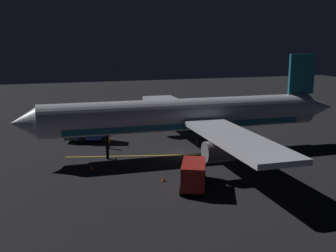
% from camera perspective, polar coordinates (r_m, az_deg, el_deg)
% --- Properties ---
extents(ground_plane, '(180.00, 180.00, 0.20)m').
position_cam_1_polar(ground_plane, '(49.69, 2.21, -3.92)').
color(ground_plane, black).
extents(apron_guide_stripe, '(5.04, 19.98, 0.01)m').
position_cam_1_polar(apron_guide_stripe, '(48.61, -2.29, -4.16)').
color(apron_guide_stripe, gold).
rests_on(apron_guide_stripe, ground_plane).
extents(airliner, '(39.13, 40.53, 11.81)m').
position_cam_1_polar(airliner, '(48.82, 2.96, 1.45)').
color(airliner, silver).
rests_on(airliner, ground_plane).
extents(baggage_truck, '(3.63, 6.31, 2.64)m').
position_cam_1_polar(baggage_truck, '(55.64, -10.92, -0.87)').
color(baggage_truck, navy).
rests_on(baggage_truck, ground_plane).
extents(catering_truck, '(6.40, 4.33, 2.63)m').
position_cam_1_polar(catering_truck, '(37.91, 3.66, -6.78)').
color(catering_truck, maroon).
rests_on(catering_truck, ground_plane).
extents(ground_crew_worker, '(0.40, 0.40, 1.74)m').
position_cam_1_polar(ground_crew_worker, '(51.91, -8.37, -2.22)').
color(ground_crew_worker, black).
rests_on(ground_crew_worker, ground_plane).
extents(traffic_cone_near_left, '(0.50, 0.50, 0.55)m').
position_cam_1_polar(traffic_cone_near_left, '(46.75, -7.30, -4.59)').
color(traffic_cone_near_left, '#EA590F').
rests_on(traffic_cone_near_left, ground_plane).
extents(traffic_cone_near_right, '(0.50, 0.50, 0.55)m').
position_cam_1_polar(traffic_cone_near_right, '(44.00, -10.74, -5.77)').
color(traffic_cone_near_right, '#EA590F').
rests_on(traffic_cone_near_right, ground_plane).
extents(traffic_cone_under_wing, '(0.50, 0.50, 0.55)m').
position_cam_1_polar(traffic_cone_under_wing, '(39.90, -0.68, -7.43)').
color(traffic_cone_under_wing, '#EA590F').
rests_on(traffic_cone_under_wing, ground_plane).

